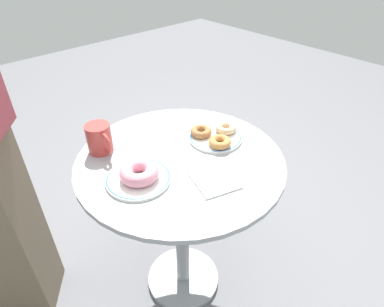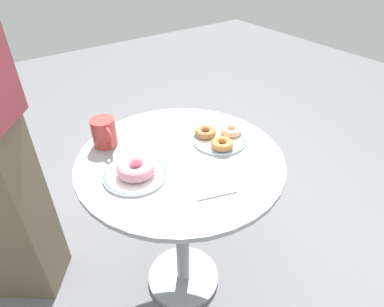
# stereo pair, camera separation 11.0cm
# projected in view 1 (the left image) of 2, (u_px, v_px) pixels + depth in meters

# --- Properties ---
(ground_plane) EXTENTS (7.00, 7.00, 0.02)m
(ground_plane) POSITION_uv_depth(u_px,v_px,m) (183.00, 281.00, 1.53)
(ground_plane) COLOR slate
(cafe_table) EXTENTS (0.71, 0.71, 0.71)m
(cafe_table) POSITION_uv_depth(u_px,v_px,m) (181.00, 198.00, 1.22)
(cafe_table) COLOR #999EA3
(cafe_table) RESTS_ON ground
(plate_left) EXTENTS (0.20, 0.20, 0.01)m
(plate_left) POSITION_uv_depth(u_px,v_px,m) (138.00, 178.00, 1.02)
(plate_left) COLOR white
(plate_left) RESTS_ON cafe_table
(plate_right) EXTENTS (0.20, 0.20, 0.01)m
(plate_right) POSITION_uv_depth(u_px,v_px,m) (216.00, 138.00, 1.20)
(plate_right) COLOR white
(plate_right) RESTS_ON cafe_table
(donut_pink_frosted) EXTENTS (0.13, 0.13, 0.04)m
(donut_pink_frosted) POSITION_uv_depth(u_px,v_px,m) (139.00, 172.00, 0.99)
(donut_pink_frosted) COLOR pink
(donut_pink_frosted) RESTS_ON plate_left
(donut_glazed) EXTENTS (0.11, 0.11, 0.03)m
(donut_glazed) POSITION_uv_depth(u_px,v_px,m) (226.00, 128.00, 1.22)
(donut_glazed) COLOR #E0B789
(donut_glazed) RESTS_ON plate_right
(donut_cinnamon) EXTENTS (0.09, 0.09, 0.03)m
(donut_cinnamon) POSITION_uv_depth(u_px,v_px,m) (201.00, 131.00, 1.20)
(donut_cinnamon) COLOR #A36B3D
(donut_cinnamon) RESTS_ON plate_right
(donut_old_fashioned) EXTENTS (0.10, 0.10, 0.03)m
(donut_old_fashioned) POSITION_uv_depth(u_px,v_px,m) (220.00, 142.00, 1.15)
(donut_old_fashioned) COLOR #BC7F42
(donut_old_fashioned) RESTS_ON plate_right
(paper_napkin) EXTENTS (0.16, 0.17, 0.01)m
(paper_napkin) POSITION_uv_depth(u_px,v_px,m) (214.00, 180.00, 1.01)
(paper_napkin) COLOR white
(paper_napkin) RESTS_ON cafe_table
(coffee_mug) EXTENTS (0.09, 0.13, 0.10)m
(coffee_mug) POSITION_uv_depth(u_px,v_px,m) (100.00, 139.00, 1.11)
(coffee_mug) COLOR #B73D38
(coffee_mug) RESTS_ON cafe_table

